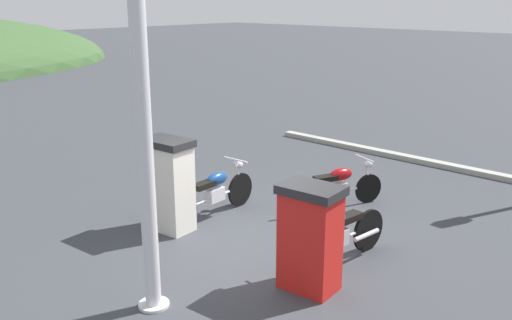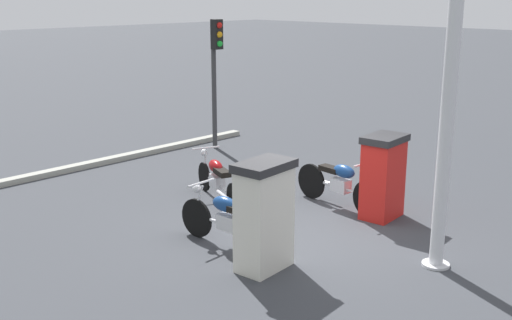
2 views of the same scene
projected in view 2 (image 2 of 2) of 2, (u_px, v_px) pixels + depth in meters
ground_plane at (301, 231)px, 10.52m from camera, size 120.00×120.00×0.00m
fuel_pump_near at (383, 176)px, 10.96m from camera, size 0.64×0.87×1.48m
fuel_pump_far at (264, 215)px, 8.88m from camera, size 0.62×0.92×1.60m
motorcycle_near_pump at (340, 182)px, 11.51m from camera, size 2.10×0.57×0.98m
motorcycle_far_pump at (229, 219)px, 9.68m from camera, size 2.15×0.56×0.96m
motorcycle_extra at (217, 178)px, 11.88m from camera, size 2.00×0.96×0.93m
roadside_traffic_light at (216, 61)px, 15.51m from camera, size 0.38×0.25×3.23m
canopy_support_pole at (448, 112)px, 8.58m from camera, size 0.40×0.40×4.69m
road_edge_kerb at (103, 161)px, 14.59m from camera, size 0.30×8.66×0.12m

